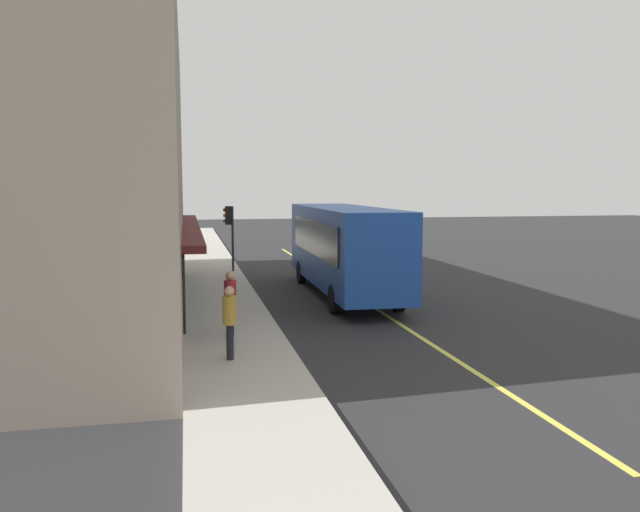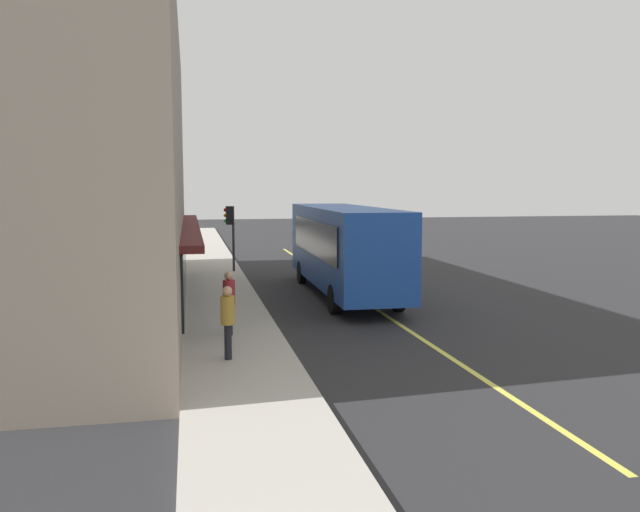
{
  "view_description": "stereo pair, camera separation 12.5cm",
  "coord_description": "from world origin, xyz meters",
  "px_view_note": "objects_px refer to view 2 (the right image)",
  "views": [
    {
      "loc": [
        -26.02,
        6.53,
        4.3
      ],
      "look_at": [
        -1.5,
        1.41,
        1.6
      ],
      "focal_mm": 36.2,
      "sensor_mm": 36.0,
      "label": 1
    },
    {
      "loc": [
        -26.05,
        6.4,
        4.3
      ],
      "look_at": [
        -1.5,
        1.41,
        1.6
      ],
      "focal_mm": 36.2,
      "sensor_mm": 36.0,
      "label": 2
    }
  ],
  "objects_px": {
    "car_teal": "(334,245)",
    "car_navy": "(360,256)",
    "traffic_light": "(230,223)",
    "pedestrian_waiting": "(228,315)",
    "pedestrian_by_curb": "(229,297)",
    "bus": "(344,246)"
  },
  "relations": [
    {
      "from": "car_navy",
      "to": "pedestrian_by_curb",
      "type": "distance_m",
      "value": 16.0
    },
    {
      "from": "traffic_light",
      "to": "pedestrian_waiting",
      "type": "distance_m",
      "value": 16.55
    },
    {
      "from": "bus",
      "to": "pedestrian_waiting",
      "type": "bearing_deg",
      "value": 151.12
    },
    {
      "from": "car_teal",
      "to": "pedestrian_by_curb",
      "type": "xyz_separation_m",
      "value": [
        -20.79,
        7.68,
        0.5
      ]
    },
    {
      "from": "pedestrian_by_curb",
      "to": "bus",
      "type": "bearing_deg",
      "value": -36.3
    },
    {
      "from": "car_teal",
      "to": "traffic_light",
      "type": "bearing_deg",
      "value": 135.52
    },
    {
      "from": "bus",
      "to": "pedestrian_by_curb",
      "type": "height_order",
      "value": "bus"
    },
    {
      "from": "bus",
      "to": "pedestrian_waiting",
      "type": "distance_m",
      "value": 10.59
    },
    {
      "from": "car_teal",
      "to": "pedestrian_by_curb",
      "type": "height_order",
      "value": "pedestrian_by_curb"
    },
    {
      "from": "bus",
      "to": "pedestrian_by_curb",
      "type": "distance_m",
      "value": 8.33
    },
    {
      "from": "bus",
      "to": "pedestrian_by_curb",
      "type": "relative_size",
      "value": 6.18
    },
    {
      "from": "car_teal",
      "to": "car_navy",
      "type": "relative_size",
      "value": 1.01
    },
    {
      "from": "traffic_light",
      "to": "car_teal",
      "type": "distance_m",
      "value": 9.82
    },
    {
      "from": "bus",
      "to": "pedestrian_waiting",
      "type": "xyz_separation_m",
      "value": [
        -9.24,
        5.1,
        -0.76
      ]
    },
    {
      "from": "car_teal",
      "to": "car_navy",
      "type": "bearing_deg",
      "value": 179.12
    },
    {
      "from": "pedestrian_waiting",
      "to": "pedestrian_by_curb",
      "type": "bearing_deg",
      "value": -4.26
    },
    {
      "from": "bus",
      "to": "traffic_light",
      "type": "xyz_separation_m",
      "value": [
        7.22,
        3.99,
        0.55
      ]
    },
    {
      "from": "pedestrian_by_curb",
      "to": "car_navy",
      "type": "bearing_deg",
      "value": -28.27
    },
    {
      "from": "car_teal",
      "to": "bus",
      "type": "bearing_deg",
      "value": 168.89
    },
    {
      "from": "car_navy",
      "to": "pedestrian_by_curb",
      "type": "bearing_deg",
      "value": 151.73
    },
    {
      "from": "traffic_light",
      "to": "pedestrian_by_curb",
      "type": "relative_size",
      "value": 1.77
    },
    {
      "from": "traffic_light",
      "to": "car_navy",
      "type": "height_order",
      "value": "traffic_light"
    }
  ]
}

